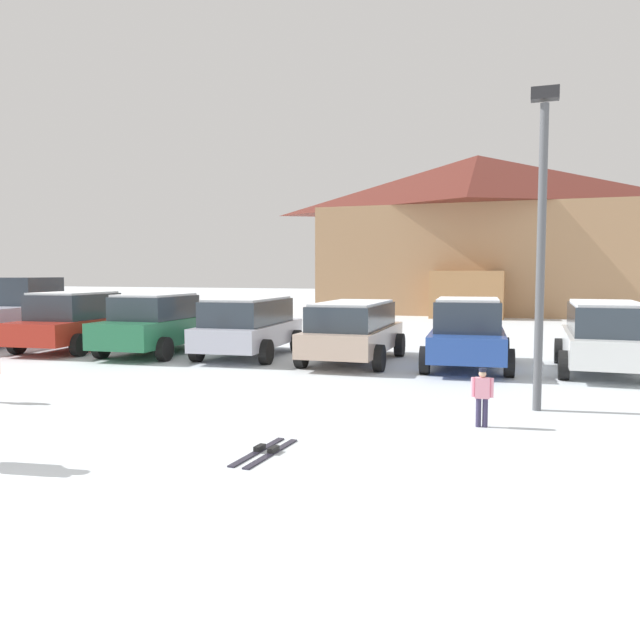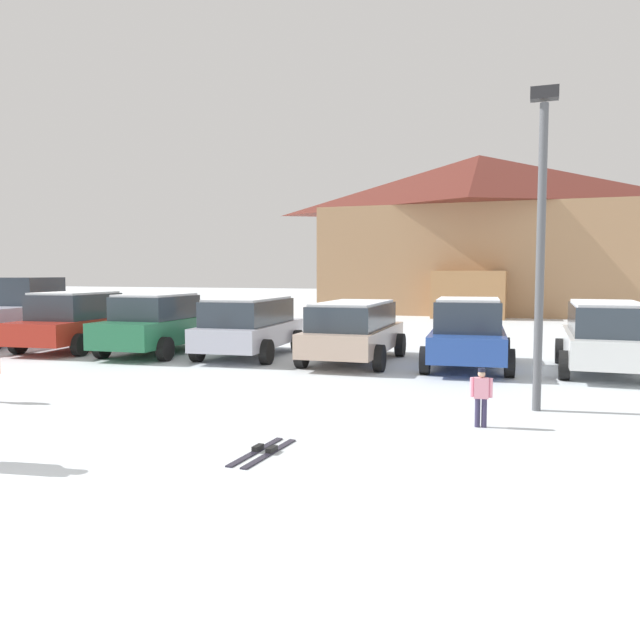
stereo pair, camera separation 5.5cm
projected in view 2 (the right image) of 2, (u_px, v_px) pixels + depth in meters
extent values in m
cube|color=#A47B55|center=(477.00, 261.00, 36.18)|extent=(17.00, 8.96, 5.92)
pyramid|color=#5D241C|center=(479.00, 183.00, 35.84)|extent=(17.62, 9.57, 3.12)
cube|color=#AD7B4C|center=(469.00, 295.00, 31.40)|extent=(3.64, 1.88, 2.40)
cube|color=#B0281B|center=(81.00, 328.00, 18.86)|extent=(2.34, 4.96, 0.63)
cube|color=#2D3842|center=(75.00, 306.00, 18.58)|extent=(1.88, 2.65, 0.73)
cube|color=white|center=(75.00, 293.00, 18.55)|extent=(1.76, 2.51, 0.06)
cylinder|color=black|center=(82.00, 333.00, 20.56)|extent=(0.28, 0.66, 0.64)
cylinder|color=black|center=(136.00, 334.00, 20.09)|extent=(0.28, 0.66, 0.64)
cylinder|color=black|center=(18.00, 343.00, 17.69)|extent=(0.28, 0.66, 0.64)
cylinder|color=black|center=(80.00, 345.00, 17.21)|extent=(0.28, 0.66, 0.64)
cube|color=#256E46|center=(161.00, 330.00, 17.86)|extent=(2.07, 4.68, 0.69)
cube|color=#2D3842|center=(156.00, 307.00, 17.59)|extent=(1.71, 2.48, 0.64)
cube|color=white|center=(156.00, 295.00, 17.57)|extent=(1.60, 2.35, 0.06)
cylinder|color=black|center=(157.00, 336.00, 19.51)|extent=(0.26, 0.65, 0.64)
cylinder|color=black|center=(213.00, 338.00, 18.99)|extent=(0.26, 0.65, 0.64)
cylinder|color=black|center=(102.00, 347.00, 16.79)|extent=(0.26, 0.65, 0.64)
cylinder|color=black|center=(165.00, 349.00, 16.27)|extent=(0.26, 0.65, 0.64)
cube|color=#B6B9CA|center=(250.00, 334.00, 17.18)|extent=(2.11, 4.39, 0.60)
cube|color=#2D3842|center=(249.00, 312.00, 17.06)|extent=(1.82, 3.35, 0.65)
cube|color=white|center=(249.00, 299.00, 17.03)|extent=(1.70, 3.18, 0.06)
cylinder|color=black|center=(237.00, 339.00, 18.72)|extent=(0.27, 0.66, 0.64)
cylinder|color=black|center=(297.00, 341.00, 18.23)|extent=(0.27, 0.66, 0.64)
cylinder|color=black|center=(197.00, 349.00, 16.18)|extent=(0.27, 0.66, 0.64)
cylinder|color=black|center=(267.00, 352.00, 15.69)|extent=(0.27, 0.66, 0.64)
cube|color=#C0A48F|center=(354.00, 339.00, 16.13)|extent=(1.96, 4.54, 0.58)
cube|color=#2D3842|center=(353.00, 316.00, 16.00)|extent=(1.70, 3.46, 0.61)
cube|color=white|center=(353.00, 303.00, 15.97)|extent=(1.59, 3.29, 0.06)
cylinder|color=black|center=(333.00, 343.00, 17.75)|extent=(0.25, 0.65, 0.64)
cylinder|color=black|center=(400.00, 345.00, 17.18)|extent=(0.25, 0.65, 0.64)
cylinder|color=black|center=(302.00, 355.00, 15.12)|extent=(0.25, 0.65, 0.64)
cylinder|color=black|center=(379.00, 358.00, 14.54)|extent=(0.25, 0.65, 0.64)
cube|color=#264AA1|center=(468.00, 342.00, 15.16)|extent=(2.08, 4.17, 0.60)
cube|color=#2D3842|center=(468.00, 316.00, 14.92)|extent=(1.69, 2.22, 0.72)
cube|color=white|center=(468.00, 300.00, 14.89)|extent=(1.58, 2.11, 0.06)
cylinder|color=black|center=(433.00, 347.00, 16.62)|extent=(0.28, 0.66, 0.64)
cylinder|color=black|center=(505.00, 350.00, 16.16)|extent=(0.28, 0.66, 0.64)
cylinder|color=black|center=(425.00, 360.00, 14.21)|extent=(0.28, 0.66, 0.64)
cylinder|color=black|center=(510.00, 363.00, 13.75)|extent=(0.28, 0.66, 0.64)
cube|color=white|center=(605.00, 346.00, 14.34)|extent=(1.77, 4.21, 0.61)
cube|color=#2D3842|center=(607.00, 319.00, 14.22)|extent=(1.55, 3.21, 0.65)
cube|color=white|center=(607.00, 303.00, 14.19)|extent=(1.44, 3.04, 0.06)
cylinder|color=black|center=(560.00, 351.00, 15.89)|extent=(0.23, 0.64, 0.64)
cylinder|color=black|center=(564.00, 365.00, 13.44)|extent=(0.23, 0.64, 0.64)
cube|color=#AFAEC3|center=(1.00, 321.00, 20.02)|extent=(2.64, 5.97, 0.70)
cube|color=#2D3842|center=(25.00, 293.00, 21.08)|extent=(2.03, 2.05, 1.05)
cylinder|color=black|center=(11.00, 327.00, 21.98)|extent=(0.35, 0.82, 0.80)
cylinder|color=black|center=(65.00, 328.00, 21.49)|extent=(0.35, 0.82, 0.80)
cylinder|color=#342F4F|center=(477.00, 413.00, 9.34)|extent=(0.08, 0.08, 0.44)
cylinder|color=#342F4F|center=(484.00, 413.00, 9.32)|extent=(0.08, 0.08, 0.44)
cube|color=pink|center=(481.00, 388.00, 9.30)|extent=(0.23, 0.15, 0.31)
cylinder|color=pink|center=(472.00, 387.00, 9.33)|extent=(0.06, 0.06, 0.29)
cylinder|color=pink|center=(491.00, 388.00, 9.27)|extent=(0.06, 0.06, 0.29)
sphere|color=tan|center=(482.00, 374.00, 9.29)|extent=(0.11, 0.11, 0.11)
cylinder|color=#1A1D31|center=(482.00, 370.00, 9.28)|extent=(0.11, 0.11, 0.05)
cube|color=#252330|center=(270.00, 453.00, 7.96)|extent=(0.16, 1.38, 0.02)
cube|color=black|center=(272.00, 449.00, 8.00)|extent=(0.09, 0.20, 0.06)
cube|color=#252330|center=(256.00, 452.00, 8.04)|extent=(0.16, 1.38, 0.02)
cube|color=black|center=(258.00, 448.00, 8.08)|extent=(0.09, 0.20, 0.06)
cylinder|color=#515459|center=(540.00, 260.00, 10.29)|extent=(0.14, 0.14, 5.06)
cube|color=#232326|center=(545.00, 93.00, 10.08)|extent=(0.44, 0.24, 0.20)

